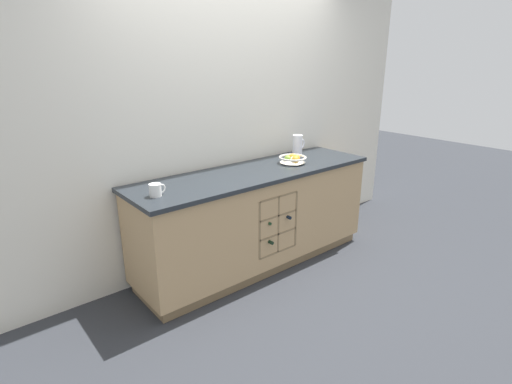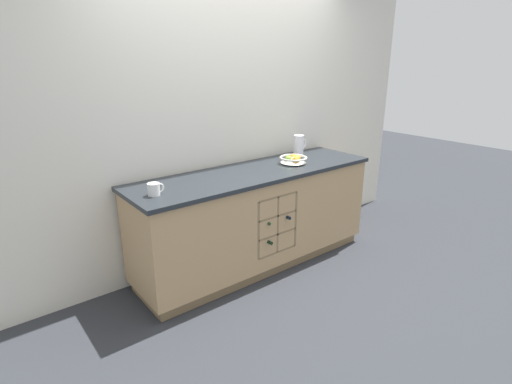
{
  "view_description": "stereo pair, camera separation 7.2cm",
  "coord_description": "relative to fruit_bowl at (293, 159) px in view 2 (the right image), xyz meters",
  "views": [
    {
      "loc": [
        -2.11,
        -2.55,
        1.82
      ],
      "look_at": [
        0.0,
        0.0,
        0.69
      ],
      "focal_mm": 28.0,
      "sensor_mm": 36.0,
      "label": 1
    },
    {
      "loc": [
        -2.05,
        -2.59,
        1.82
      ],
      "look_at": [
        0.0,
        0.0,
        0.69
      ],
      "focal_mm": 28.0,
      "sensor_mm": 36.0,
      "label": 2
    }
  ],
  "objects": [
    {
      "name": "ground_plane",
      "position": [
        -0.42,
        0.02,
        -0.93
      ],
      "size": [
        14.0,
        14.0,
        0.0
      ],
      "primitive_type": "plane",
      "color": "#2D3035"
    },
    {
      "name": "back_wall",
      "position": [
        -0.42,
        0.4,
        0.35
      ],
      "size": [
        4.63,
        0.06,
        2.55
      ],
      "primitive_type": "cube",
      "color": "silver",
      "rests_on": "ground_plane"
    },
    {
      "name": "kitchen_island",
      "position": [
        -0.42,
        0.02,
        -0.48
      ],
      "size": [
        2.27,
        0.67,
        0.89
      ],
      "color": "olive",
      "rests_on": "ground_plane"
    },
    {
      "name": "fruit_bowl",
      "position": [
        0.0,
        0.0,
        0.0
      ],
      "size": [
        0.25,
        0.25,
        0.08
      ],
      "color": "silver",
      "rests_on": "kitchen_island"
    },
    {
      "name": "white_pitcher",
      "position": [
        0.24,
        0.18,
        0.07
      ],
      "size": [
        0.15,
        0.1,
        0.21
      ],
      "color": "white",
      "rests_on": "kitchen_island"
    },
    {
      "name": "ceramic_mug",
      "position": [
        -1.38,
        -0.04,
        0.0
      ],
      "size": [
        0.12,
        0.09,
        0.09
      ],
      "color": "white",
      "rests_on": "kitchen_island"
    }
  ]
}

